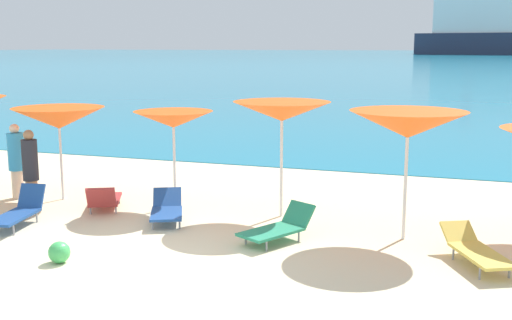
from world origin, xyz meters
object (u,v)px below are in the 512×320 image
(lounge_chair_11, at_px, (279,227))
(cruise_ship, at_px, (488,30))
(umbrella_3, at_px, (59,118))
(lounge_chair_3, at_px, (18,211))
(beach_ball, at_px, (59,252))
(umbrella_6, at_px, (408,125))
(umbrella_4, at_px, (173,120))
(lounge_chair_2, at_px, (104,199))
(beachgoer_1, at_px, (30,168))
(beachgoer_0, at_px, (16,160))
(umbrella_5, at_px, (282,112))
(lounge_chair_8, at_px, (476,249))
(lounge_chair_6, at_px, (167,209))

(lounge_chair_11, distance_m, cruise_ship, 242.87)
(umbrella_3, relative_size, cruise_ship, 0.04)
(lounge_chair_3, relative_size, beach_ball, 4.43)
(umbrella_3, relative_size, umbrella_6, 0.96)
(umbrella_4, height_order, beach_ball, umbrella_4)
(lounge_chair_2, xyz_separation_m, beachgoer_1, (-1.45, -0.48, 0.67))
(beach_ball, bearing_deg, beachgoer_0, 136.08)
(umbrella_3, relative_size, beachgoer_0, 1.30)
(umbrella_5, bearing_deg, beach_ball, -124.00)
(lounge_chair_3, relative_size, cruise_ship, 0.03)
(beachgoer_1, height_order, cruise_ship, cruise_ship)
(umbrella_3, relative_size, umbrella_5, 0.95)
(umbrella_6, bearing_deg, umbrella_3, 175.50)
(lounge_chair_2, xyz_separation_m, cruise_ship, (13.28, 241.69, 8.93))
(lounge_chair_3, height_order, beach_ball, lounge_chair_3)
(beachgoer_1, bearing_deg, umbrella_4, 172.96)
(umbrella_3, bearing_deg, beachgoer_1, -89.34)
(umbrella_3, bearing_deg, lounge_chair_11, -14.45)
(lounge_chair_3, xyz_separation_m, beachgoer_1, (-0.47, 1.03, 0.63))
(umbrella_6, xyz_separation_m, lounge_chair_2, (-6.25, 0.01, -1.85))
(beachgoer_1, bearing_deg, beach_ball, 101.43)
(lounge_chair_8, bearing_deg, cruise_ship, 62.20)
(umbrella_6, bearing_deg, lounge_chair_11, -158.57)
(lounge_chair_8, relative_size, beachgoer_1, 1.00)
(beachgoer_0, height_order, beach_ball, beachgoer_0)
(lounge_chair_8, bearing_deg, lounge_chair_11, 150.07)
(umbrella_6, bearing_deg, umbrella_5, 162.67)
(umbrella_5, xyz_separation_m, beach_ball, (-2.62, -3.88, -1.99))
(beach_ball, bearing_deg, lounge_chair_3, 142.63)
(umbrella_5, distance_m, cruise_ship, 241.19)
(lounge_chair_3, relative_size, beachgoer_1, 0.90)
(lounge_chair_11, distance_m, beachgoer_0, 6.77)
(lounge_chair_8, xyz_separation_m, lounge_chair_11, (-3.36, 0.21, 0.00))
(umbrella_3, relative_size, lounge_chair_11, 1.43)
(umbrella_4, xyz_separation_m, lounge_chair_2, (-1.27, -0.83, -1.66))
(beachgoer_0, bearing_deg, umbrella_3, 54.37)
(beachgoer_0, bearing_deg, beachgoer_1, 2.49)
(umbrella_4, relative_size, lounge_chair_11, 1.34)
(lounge_chair_2, relative_size, cruise_ship, 0.03)
(umbrella_4, bearing_deg, beachgoer_0, -172.95)
(lounge_chair_6, bearing_deg, umbrella_5, 3.79)
(lounge_chair_2, height_order, beachgoer_1, beachgoer_1)
(umbrella_6, distance_m, lounge_chair_11, 2.93)
(umbrella_6, relative_size, lounge_chair_11, 1.50)
(lounge_chair_2, distance_m, cruise_ship, 242.22)
(umbrella_4, height_order, lounge_chair_8, umbrella_4)
(lounge_chair_8, height_order, cruise_ship, cruise_ship)
(lounge_chair_2, distance_m, lounge_chair_11, 4.21)
(umbrella_5, distance_m, beach_ball, 5.08)
(umbrella_3, bearing_deg, lounge_chair_3, -77.17)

